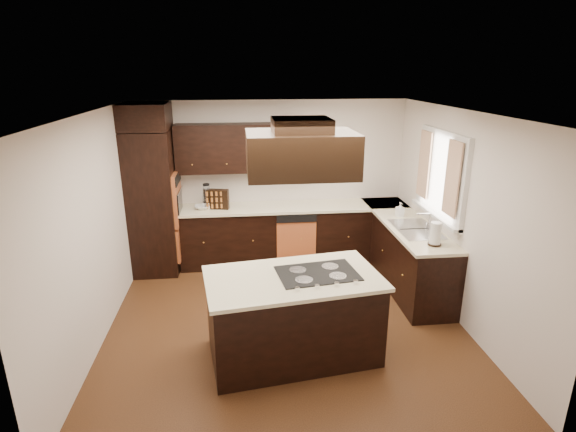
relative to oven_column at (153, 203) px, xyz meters
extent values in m
cube|color=brown|center=(1.78, -1.71, -1.07)|extent=(4.20, 4.20, 0.02)
cube|color=white|center=(1.78, -1.71, 1.45)|extent=(4.20, 4.20, 0.02)
cube|color=beige|center=(1.78, 0.40, 0.19)|extent=(4.20, 0.02, 2.50)
cube|color=beige|center=(1.78, -3.81, 0.19)|extent=(4.20, 0.02, 2.50)
cube|color=beige|center=(-0.33, -1.71, 0.19)|extent=(0.02, 4.20, 2.50)
cube|color=beige|center=(3.88, -1.71, 0.19)|extent=(0.02, 4.20, 2.50)
cube|color=black|center=(0.00, 0.00, 0.00)|extent=(0.65, 0.75, 2.12)
cube|color=#C56132|center=(0.35, 0.00, 0.06)|extent=(0.05, 0.62, 0.78)
cube|color=black|center=(1.81, 0.09, -0.62)|extent=(2.93, 0.60, 0.88)
cube|color=black|center=(3.58, -0.80, -0.62)|extent=(0.60, 2.40, 0.88)
cube|color=beige|center=(1.81, 0.08, -0.16)|extent=(2.93, 0.63, 0.04)
cube|color=beige|center=(3.56, -0.80, -0.16)|extent=(0.63, 2.40, 0.04)
cube|color=black|center=(1.34, 0.23, 0.75)|extent=(2.00, 0.34, 0.72)
cube|color=#C56132|center=(2.10, -0.20, -0.66)|extent=(0.60, 0.05, 0.72)
cube|color=silver|center=(3.85, -1.16, 0.59)|extent=(0.06, 1.32, 1.12)
cube|color=white|center=(3.87, -1.16, 0.59)|extent=(0.00, 1.20, 1.00)
cube|color=beige|center=(3.79, -1.57, 0.64)|extent=(0.02, 0.34, 0.90)
cube|color=beige|center=(3.79, -0.74, 0.64)|extent=(0.02, 0.34, 0.90)
cube|color=silver|center=(3.58, -1.16, -0.14)|extent=(0.52, 0.84, 0.01)
cube|color=black|center=(1.79, -2.38, -0.62)|extent=(1.83, 1.17, 0.88)
cube|color=beige|center=(1.79, -2.38, -0.16)|extent=(1.90, 1.24, 0.04)
cube|color=black|center=(2.04, -2.35, -0.13)|extent=(0.88, 0.65, 0.01)
cube|color=black|center=(1.88, -2.25, 1.10)|extent=(1.05, 0.72, 0.42)
cube|color=black|center=(1.88, -2.25, 1.38)|extent=(0.55, 0.50, 0.13)
cylinder|color=silver|center=(0.77, 0.10, -0.09)|extent=(0.15, 0.15, 0.10)
cone|color=silver|center=(0.77, 0.10, 0.09)|extent=(0.13, 0.13, 0.26)
cube|color=black|center=(0.92, 0.06, 0.01)|extent=(0.37, 0.17, 0.30)
imported|color=silver|center=(0.70, 0.07, -0.11)|extent=(0.25, 0.25, 0.06)
imported|color=silver|center=(3.54, -0.61, -0.04)|extent=(0.11, 0.11, 0.21)
cylinder|color=silver|center=(3.58, -1.72, 0.00)|extent=(0.17, 0.17, 0.29)
camera|label=1|loc=(1.28, -6.52, 1.89)|focal=28.00mm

